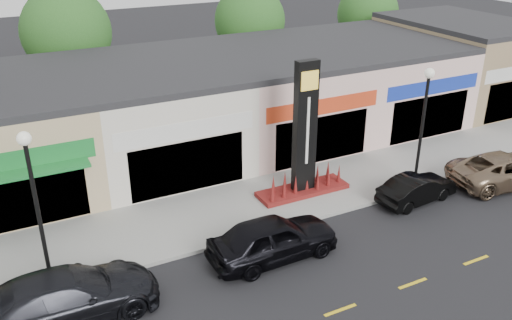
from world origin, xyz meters
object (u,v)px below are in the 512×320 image
Objects in this scene: lamp_west_near at (35,195)px; car_dark_sedan at (66,297)px; lamp_east_near at (424,116)px; car_black_sedan at (273,238)px; pylon_sign at (304,148)px; car_black_conv at (417,189)px; car_gold_suv at (506,169)px.

lamp_west_near is 3.30m from car_dark_sedan.
lamp_east_near is 1.13× the size of car_black_sedan.
lamp_east_near is at bearing -18.75° from pylon_sign.
car_black_conv is (4.10, -2.77, -1.65)m from pylon_sign.
lamp_east_near is 9.13m from car_black_sedan.
pylon_sign is 1.24× the size of car_black_sedan.
car_black_sedan is at bearing -91.02° from car_dark_sedan.
pylon_sign is at bearing 8.77° from lamp_west_near.
car_dark_sedan is at bearing -172.93° from lamp_east_near.
lamp_west_near is at bearing 180.00° from lamp_east_near.
car_dark_sedan reaches higher than car_gold_suv.
lamp_west_near is at bearing -171.23° from pylon_sign.
car_black_conv is (15.10, -1.07, -2.86)m from lamp_west_near.
car_dark_sedan is at bearing -82.56° from lamp_west_near.
car_dark_sedan is 1.17× the size of car_black_sedan.
car_gold_suv is at bearing -20.26° from pylon_sign.
lamp_east_near is at bearing -78.33° from car_black_sedan.
lamp_east_near is 5.42m from pylon_sign.
car_black_sedan reaches higher than car_dark_sedan.
car_black_sedan is (7.49, -1.96, -2.65)m from lamp_west_near.
pylon_sign is (-5.00, 1.70, -1.20)m from lamp_east_near.
lamp_west_near is 16.00m from lamp_east_near.
car_dark_sedan is (-15.74, -1.95, -2.65)m from lamp_east_near.
pylon_sign is at bearing 161.25° from lamp_east_near.
car_dark_sedan is 1.51× the size of car_black_conv.
pylon_sign reaches higher than lamp_west_near.
lamp_west_near reaches higher than car_black_sedan.
car_gold_suv is at bearing -89.99° from car_dark_sedan.
car_black_conv is 0.70× the size of car_gold_suv.
car_black_conv is at bearing -129.95° from lamp_east_near.
lamp_west_near is 15.41m from car_black_conv.
pylon_sign is 1.59× the size of car_black_conv.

